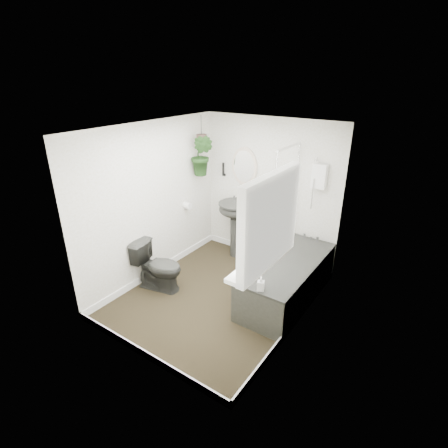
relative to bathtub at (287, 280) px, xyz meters
The scene contains 22 objects.
floor 0.99m from the bathtub, 147.99° to the right, with size 2.30×2.80×0.02m, color black.
ceiling 2.23m from the bathtub, 147.99° to the right, with size 2.30×2.80×0.02m, color white.
wall_back 1.49m from the bathtub, 131.32° to the left, with size 2.30×0.02×2.30m, color white.
wall_front 2.24m from the bathtub, 112.73° to the right, with size 2.30×0.02×2.30m, color white.
wall_left 2.20m from the bathtub, 165.69° to the right, with size 0.02×2.80×2.30m, color white.
wall_right 1.06m from the bathtub, 54.25° to the right, with size 0.02×2.80×2.30m, color white.
skirting 0.97m from the bathtub, 147.99° to the right, with size 2.30×2.80×0.10m, color white.
bathtub is the anchor object (origin of this frame).
bath_screen 1.15m from the bathtub, 123.96° to the left, with size 0.04×0.72×1.40m, color silver, non-canonical shape.
shower_box 1.51m from the bathtub, 90.00° to the left, with size 0.20×0.10×0.35m, color white.
oval_mirror 1.95m from the bathtub, 145.16° to the left, with size 0.46×0.03×0.62m, color beige.
wall_sconce 2.17m from the bathtub, 152.47° to the left, with size 0.04×0.04×0.22m, color black.
toilet_roll_holder 2.01m from the bathtub, behind, with size 0.11×0.11×0.11m, color white.
window_recess 1.84m from the bathtub, 76.41° to the right, with size 0.08×1.00×0.90m, color white.
window_sill 1.54m from the bathtub, 79.61° to the right, with size 0.18×1.00×0.04m, color white.
window_blinds 1.83m from the bathtub, 78.46° to the right, with size 0.01×0.86×0.76m, color white.
toilet 1.81m from the bathtub, 153.71° to the right, with size 0.40×0.70×0.71m, color #292A27.
pedestal_sink 1.42m from the bathtub, 152.86° to the left, with size 0.56×0.48×0.96m, color #292A27, non-canonical shape.
sill_plant 1.78m from the bathtub, 81.43° to the right, with size 0.23×0.20×0.25m, color black.
hanging_plant 2.30m from the bathtub, 165.74° to the left, with size 0.36×0.29×0.65m, color black.
soap_bottle 0.88m from the bathtub, 88.84° to the right, with size 0.08×0.08×0.17m, color #2B2525.
hanging_pot 2.47m from the bathtub, 165.74° to the left, with size 0.16×0.16×0.12m, color #4E3830.
Camera 1 is at (2.39, -3.31, 2.89)m, focal length 28.00 mm.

